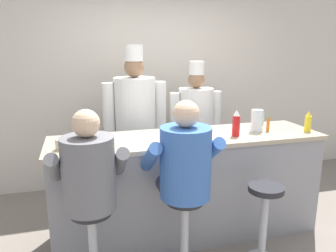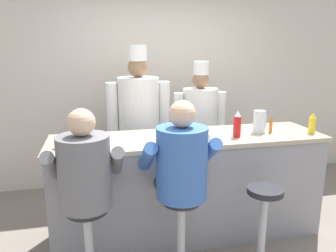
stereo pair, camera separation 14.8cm
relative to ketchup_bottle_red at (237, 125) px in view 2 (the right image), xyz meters
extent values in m
plane|color=slate|center=(-0.44, -0.23, -1.15)|extent=(20.00, 20.00, 0.00)
cube|color=beige|center=(-0.44, 1.63, 0.20)|extent=(10.00, 0.06, 2.70)
cube|color=gray|center=(-0.44, 0.13, -0.65)|extent=(2.58, 0.68, 0.99)
cube|color=tan|center=(-0.44, 0.13, -0.14)|extent=(2.64, 0.71, 0.04)
cylinder|color=red|center=(0.00, 0.00, -0.02)|extent=(0.07, 0.07, 0.20)
cone|color=white|center=(0.00, 0.00, 0.11)|extent=(0.06, 0.06, 0.06)
cylinder|color=yellow|center=(0.78, -0.03, -0.04)|extent=(0.06, 0.06, 0.16)
cone|color=yellow|center=(0.78, -0.03, 0.06)|extent=(0.05, 0.05, 0.05)
cylinder|color=orange|center=(0.40, 0.08, -0.05)|extent=(0.03, 0.03, 0.14)
cylinder|color=#287F2D|center=(0.40, 0.08, 0.03)|extent=(0.02, 0.02, 0.01)
cylinder|color=silver|center=(0.28, 0.10, -0.01)|extent=(0.12, 0.12, 0.22)
cube|color=silver|center=(0.35, 0.10, 0.00)|extent=(0.01, 0.01, 0.13)
cylinder|color=white|center=(-1.30, -0.04, -0.11)|extent=(0.25, 0.25, 0.02)
ellipsoid|color=#E0BC60|center=(-1.30, -0.04, -0.09)|extent=(0.11, 0.09, 0.03)
cylinder|color=white|center=(-0.34, 0.00, -0.09)|extent=(0.15, 0.15, 0.06)
cylinder|color=white|center=(-1.50, 0.14, -0.08)|extent=(0.09, 0.09, 0.08)
torus|color=white|center=(-1.44, 0.14, -0.08)|extent=(0.06, 0.02, 0.06)
cylinder|color=beige|center=(-1.60, 0.00, -0.07)|extent=(0.09, 0.09, 0.09)
torus|color=beige|center=(-1.54, 0.00, -0.07)|extent=(0.07, 0.02, 0.07)
cylinder|color=#B2B5BA|center=(-1.40, -0.49, -0.79)|extent=(0.07, 0.07, 0.67)
cylinder|color=#232328|center=(-1.40, -0.49, -0.46)|extent=(0.30, 0.30, 0.05)
cylinder|color=#33384C|center=(-1.49, -0.30, -0.42)|extent=(0.14, 0.38, 0.14)
cylinder|color=#33384C|center=(-1.30, -0.30, -0.42)|extent=(0.14, 0.38, 0.14)
cylinder|color=slate|center=(-1.40, -0.49, -0.16)|extent=(0.38, 0.38, 0.54)
cylinder|color=slate|center=(-1.64, -0.39, -0.14)|extent=(0.10, 0.41, 0.33)
cylinder|color=slate|center=(-1.16, -0.39, -0.14)|extent=(0.10, 0.41, 0.33)
sphere|color=#DBB28E|center=(-1.40, -0.49, 0.20)|extent=(0.20, 0.20, 0.20)
cylinder|color=#B2B5BA|center=(-0.67, -0.49, -0.79)|extent=(0.07, 0.07, 0.67)
cylinder|color=#232328|center=(-0.67, -0.49, -0.46)|extent=(0.30, 0.30, 0.05)
cylinder|color=#33384C|center=(-0.77, -0.30, -0.42)|extent=(0.15, 0.40, 0.15)
cylinder|color=#33384C|center=(-0.57, -0.30, -0.42)|extent=(0.15, 0.40, 0.15)
cylinder|color=#3866B7|center=(-0.67, -0.49, -0.15)|extent=(0.40, 0.40, 0.56)
cylinder|color=#3866B7|center=(-0.92, -0.38, -0.12)|extent=(0.10, 0.43, 0.34)
cylinder|color=#3866B7|center=(-0.42, -0.38, -0.12)|extent=(0.10, 0.43, 0.34)
sphere|color=#DBB28E|center=(-0.67, -0.49, 0.23)|extent=(0.20, 0.20, 0.20)
cylinder|color=#B2B5BA|center=(0.05, -0.49, -0.79)|extent=(0.07, 0.07, 0.67)
cylinder|color=#232328|center=(0.05, -0.49, -0.46)|extent=(0.30, 0.30, 0.05)
cube|color=#232328|center=(-0.81, 0.93, -0.71)|extent=(0.36, 0.20, 0.87)
cube|color=white|center=(-0.81, 0.88, -0.54)|extent=(0.33, 0.02, 0.52)
cylinder|color=white|center=(-0.81, 0.93, 0.05)|extent=(0.47, 0.47, 0.65)
sphere|color=#8C6647|center=(-0.81, 0.93, 0.49)|extent=(0.23, 0.23, 0.23)
cylinder|color=white|center=(-0.81, 0.93, 0.65)|extent=(0.20, 0.20, 0.18)
cylinder|color=white|center=(-1.11, 0.93, 0.05)|extent=(0.13, 0.13, 0.56)
cylinder|color=white|center=(-0.51, 0.93, 0.05)|extent=(0.13, 0.13, 0.56)
cube|color=#232328|center=(-0.04, 1.00, -0.76)|extent=(0.33, 0.18, 0.79)
cube|color=white|center=(-0.04, 0.95, -0.60)|extent=(0.29, 0.02, 0.47)
cylinder|color=white|center=(-0.04, 1.00, -0.07)|extent=(0.43, 0.43, 0.59)
sphere|color=#8C6647|center=(-0.04, 1.00, 0.33)|extent=(0.20, 0.20, 0.20)
cylinder|color=white|center=(-0.04, 1.00, 0.47)|extent=(0.18, 0.18, 0.16)
cylinder|color=white|center=(-0.31, 1.00, -0.07)|extent=(0.12, 0.12, 0.50)
cylinder|color=white|center=(0.23, 1.00, -0.07)|extent=(0.12, 0.12, 0.50)
camera|label=1|loc=(-1.44, -2.75, 0.71)|focal=35.00mm
camera|label=2|loc=(-1.30, -2.79, 0.71)|focal=35.00mm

